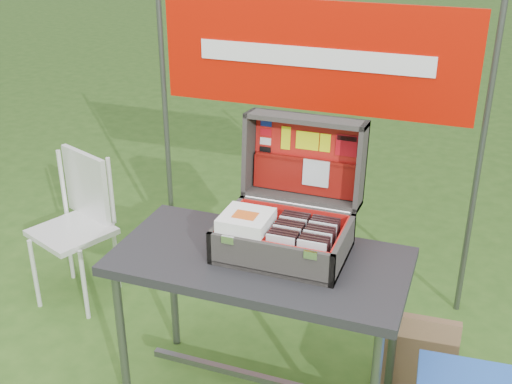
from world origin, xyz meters
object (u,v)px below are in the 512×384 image
at_px(table, 260,332).
at_px(cardboard_box, 417,354).
at_px(suitcase, 289,192).
at_px(chair, 72,233).

distance_m(table, cardboard_box, 0.73).
bearing_deg(cardboard_box, table, -155.86).
height_order(suitcase, cardboard_box, suitcase).
relative_size(chair, cardboard_box, 2.22).
bearing_deg(chair, cardboard_box, 19.58).
distance_m(chair, cardboard_box, 1.85).
distance_m(suitcase, chair, 1.44).
xyz_separation_m(suitcase, chair, (-1.29, 0.29, -0.57)).
xyz_separation_m(table, cardboard_box, (0.63, 0.32, -0.19)).
height_order(table, cardboard_box, table).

